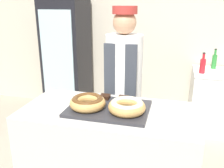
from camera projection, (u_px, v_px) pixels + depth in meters
wall_back at (146, 27)px, 3.76m from camera, size 8.00×0.06×2.70m
display_counter at (109, 160)px, 2.08m from camera, size 1.36×0.66×0.92m
serving_tray at (109, 108)px, 1.93m from camera, size 0.62×0.45×0.02m
donut_chocolate_glaze at (88, 102)px, 1.90m from camera, size 0.28×0.28×0.09m
donut_light_glaze at (127, 106)px, 1.83m from camera, size 0.28×0.28×0.09m
brownie_back_left at (105, 97)px, 2.09m from camera, size 0.08×0.08×0.03m
brownie_back_right at (123, 99)px, 2.05m from camera, size 0.08×0.08×0.03m
baker_person at (123, 88)px, 2.51m from camera, size 0.36×0.36×1.69m
beverage_fridge at (67, 59)px, 3.81m from camera, size 0.58×0.64×1.76m
chest_freezer at (224, 102)px, 3.41m from camera, size 0.88×0.67×0.83m
bottle_green at (214, 61)px, 3.44m from camera, size 0.06×0.06×0.28m
bottle_red_b at (203, 65)px, 3.22m from camera, size 0.07×0.07×0.27m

